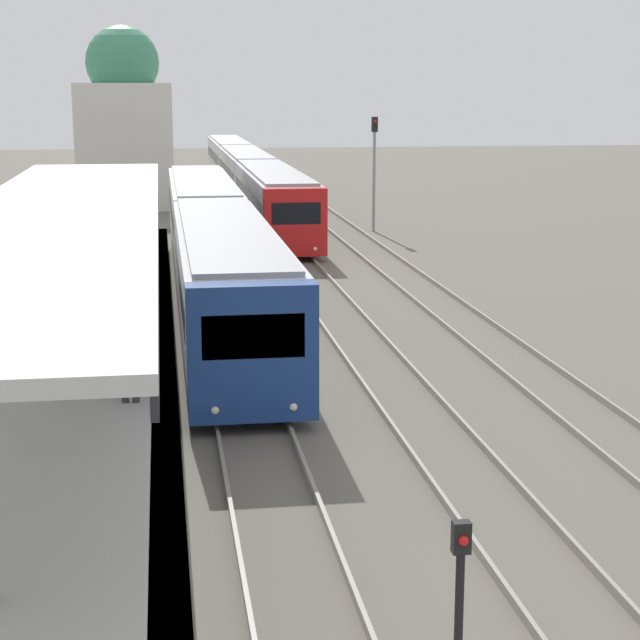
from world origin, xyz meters
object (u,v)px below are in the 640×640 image
object	(u,v)px
train_far	(246,174)
signal_mast_far	(374,160)
signal_post_near	(460,591)
person_on_platform	(129,352)
train_near	(212,239)

from	to	relation	value
train_far	signal_mast_far	size ratio (longest dim) A/B	8.84
train_far	signal_mast_far	distance (m)	15.67
train_far	signal_post_near	size ratio (longest dim) A/B	22.97
train_far	signal_post_near	bearing A→B (deg)	-92.15
person_on_platform	signal_mast_far	xyz separation A→B (m)	(10.71, 30.27, 1.52)
signal_post_near	train_near	bearing A→B (deg)	93.22
train_far	signal_post_near	xyz separation A→B (m)	(-2.04, -54.29, -0.41)
person_on_platform	train_far	world-z (taller)	train_far
person_on_platform	train_near	xyz separation A→B (m)	(2.36, 16.26, -0.12)
train_far	person_on_platform	bearing A→B (deg)	-97.36
person_on_platform	train_far	distance (m)	45.44
train_near	train_far	size ratio (longest dim) A/B	0.67
person_on_platform	signal_mast_far	world-z (taller)	signal_mast_far
train_near	train_far	bearing A→B (deg)	83.13
person_on_platform	signal_mast_far	bearing A→B (deg)	70.52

